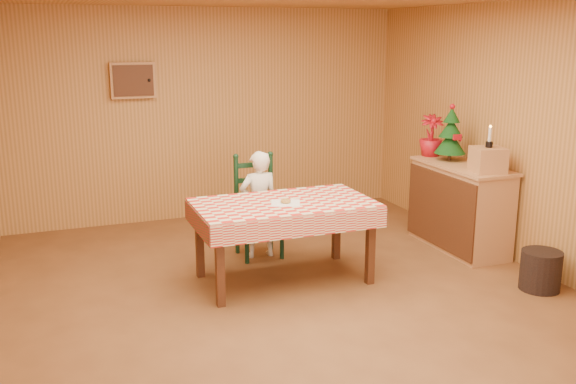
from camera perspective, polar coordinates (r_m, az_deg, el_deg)
The scene contains 13 objects.
ground at distance 5.68m, azimuth 0.74°, elevation -9.81°, with size 6.00×6.00×0.00m, color brown.
cabin_walls at distance 5.71m, azimuth -1.24°, elevation 9.31°, with size 5.10×6.05×2.65m.
dining_table at distance 5.95m, azimuth -0.38°, elevation -1.64°, with size 1.66×0.96×0.77m.
ladder_chair at distance 6.72m, azimuth -2.75°, elevation -1.48°, with size 0.44×0.40×1.08m.
seated_child at distance 6.65m, azimuth -2.60°, elevation -1.11°, with size 0.41×0.27×1.12m, color white.
napkin at distance 5.89m, azimuth -0.21°, elevation -0.98°, with size 0.26×0.26×0.00m, color white.
donut at distance 5.88m, azimuth -0.21°, elevation -0.81°, with size 0.10×0.10×0.03m, color #B88B42.
shelf_unit at distance 7.17m, azimuth 15.00°, elevation -1.27°, with size 0.54×1.24×0.93m.
crate at distance 6.74m, azimuth 17.35°, elevation 2.76°, with size 0.30×0.30×0.25m, color tan.
christmas_tree at distance 7.22m, azimuth 14.26°, elevation 4.93°, with size 0.34×0.34×0.62m.
flower_arrangement at distance 7.45m, azimuth 12.60°, elevation 4.93°, with size 0.26×0.26×0.47m, color #AB0F1B.
candle_set at distance 6.70m, azimuth 17.46°, elevation 4.35°, with size 0.07×0.07×0.22m.
storage_bin at distance 6.33m, azimuth 21.54°, elevation -6.50°, with size 0.37×0.37×0.37m, color black.
Camera 1 is at (-1.93, -4.83, 2.28)m, focal length 40.00 mm.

